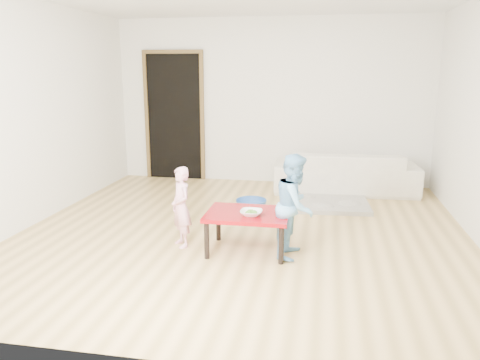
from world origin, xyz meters
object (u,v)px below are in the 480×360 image
(red_table, at_px, (248,232))
(sofa, at_px, (345,172))
(child_pink, at_px, (181,207))
(basin, at_px, (251,204))
(bowl, at_px, (251,213))
(child_blue, at_px, (295,206))

(red_table, bearing_deg, sofa, 68.40)
(sofa, height_order, child_pink, child_pink)
(basin, bearing_deg, bowl, -80.92)
(basin, bearing_deg, red_table, -82.21)
(child_pink, height_order, basin, child_pink)
(child_pink, bearing_deg, bowl, 42.27)
(child_blue, bearing_deg, red_table, 97.06)
(sofa, bearing_deg, child_blue, 74.93)
(child_pink, relative_size, child_blue, 0.82)
(child_pink, bearing_deg, sofa, 107.54)
(sofa, relative_size, basin, 5.16)
(red_table, distance_m, bowl, 0.26)
(red_table, distance_m, basin, 1.48)
(child_blue, relative_size, basin, 2.52)
(child_pink, height_order, child_blue, child_blue)
(red_table, bearing_deg, bowl, -62.82)
(sofa, xyz_separation_m, basin, (-1.24, -1.16, -0.24))
(sofa, xyz_separation_m, bowl, (-0.99, -2.72, 0.13))
(red_table, height_order, child_blue, child_blue)
(basin, bearing_deg, child_blue, -65.65)
(child_pink, xyz_separation_m, basin, (0.50, 1.44, -0.36))
(red_table, xyz_separation_m, basin, (-0.20, 1.46, -0.14))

